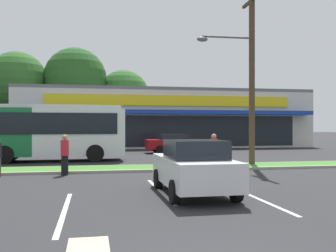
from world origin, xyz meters
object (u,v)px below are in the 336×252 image
Objects in this scene: car_0 at (176,143)px; city_bus at (24,131)px; pedestrian_by_pole at (214,153)px; pedestrian_mid at (65,155)px; car_1 at (194,167)px; utility_pole at (249,71)px.

city_bus is at bearing -151.11° from car_0.
pedestrian_by_pole is 6.42m from pedestrian_mid.
city_bus reaches higher than car_0.
car_1 is 5.84m from pedestrian_by_pole.
utility_pole reaches higher than car_0.
city_bus is 11.54m from car_0.
utility_pole reaches higher than city_bus.
car_1 is at bearing -140.07° from pedestrian_mid.
car_1 is 2.45× the size of pedestrian_by_pole.
pedestrian_by_pole reaches higher than car_0.
city_bus reaches higher than pedestrian_mid.
utility_pole reaches higher than pedestrian_by_pole.
pedestrian_by_pole is at bearing -23.67° from car_1.
city_bus is at bearing 25.13° from pedestrian_mid.
car_0 is at bearing 27.23° from city_bus.
car_0 is (10.06, 5.55, -1.01)m from city_bus.
car_1 is at bearing -100.50° from car_0.
city_bus is 2.50× the size of car_0.
pedestrian_by_pole is (-0.95, -12.45, 0.10)m from car_0.
utility_pole is 9.74m from car_1.
utility_pole is 11.29m from car_0.
car_1 is 2.47× the size of pedestrian_mid.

